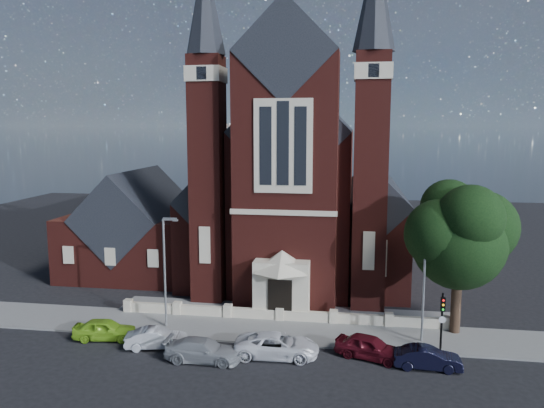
{
  "coord_description": "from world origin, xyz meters",
  "views": [
    {
      "loc": [
        5.23,
        -31.16,
        14.49
      ],
      "look_at": [
        -1.46,
        12.0,
        8.04
      ],
      "focal_mm": 35.0,
      "sensor_mm": 36.0,
      "label": 1
    }
  ],
  "objects_px": {
    "parish_hall": "(137,232)",
    "traffic_signal": "(442,315)",
    "car_navy": "(427,358)",
    "street_lamp_right": "(426,277)",
    "car_dark_red": "(370,347)",
    "church": "(302,188)",
    "car_silver_a": "(156,338)",
    "car_lime_van": "(105,329)",
    "street_lamp_left": "(166,266)",
    "car_silver_b": "(203,350)",
    "street_tree": "(462,238)",
    "car_white_suv": "(277,345)"
  },
  "relations": [
    {
      "from": "car_white_suv",
      "to": "church",
      "type": "bearing_deg",
      "value": -0.7
    },
    {
      "from": "car_silver_a",
      "to": "parish_hall",
      "type": "bearing_deg",
      "value": 13.02
    },
    {
      "from": "street_lamp_right",
      "to": "car_silver_a",
      "type": "xyz_separation_m",
      "value": [
        -17.44,
        -3.59,
        -3.93
      ]
    },
    {
      "from": "street_lamp_right",
      "to": "parish_hall",
      "type": "bearing_deg",
      "value": 151.78
    },
    {
      "from": "car_navy",
      "to": "parish_hall",
      "type": "bearing_deg",
      "value": 56.55
    },
    {
      "from": "street_lamp_right",
      "to": "car_silver_a",
      "type": "relative_size",
      "value": 2.01
    },
    {
      "from": "street_lamp_left",
      "to": "car_lime_van",
      "type": "bearing_deg",
      "value": -141.52
    },
    {
      "from": "car_lime_van",
      "to": "street_lamp_left",
      "type": "bearing_deg",
      "value": -59.6
    },
    {
      "from": "car_dark_red",
      "to": "car_lime_van",
      "type": "bearing_deg",
      "value": 108.85
    },
    {
      "from": "street_lamp_right",
      "to": "car_navy",
      "type": "height_order",
      "value": "street_lamp_right"
    },
    {
      "from": "parish_hall",
      "to": "car_navy",
      "type": "bearing_deg",
      "value": -34.74
    },
    {
      "from": "church",
      "to": "street_lamp_left",
      "type": "xyz_separation_m",
      "value": [
        -7.91,
        -18.94,
        -3.59
      ]
    },
    {
      "from": "street_tree",
      "to": "car_silver_b",
      "type": "relative_size",
      "value": 2.23
    },
    {
      "from": "street_lamp_right",
      "to": "car_dark_red",
      "type": "xyz_separation_m",
      "value": [
        -3.63,
        -3.01,
        -3.86
      ]
    },
    {
      "from": "church",
      "to": "street_lamp_right",
      "type": "distance_m",
      "value": 21.76
    },
    {
      "from": "street_lamp_right",
      "to": "car_silver_b",
      "type": "height_order",
      "value": "street_lamp_right"
    },
    {
      "from": "parish_hall",
      "to": "car_white_suv",
      "type": "relative_size",
      "value": 2.29
    },
    {
      "from": "street_tree",
      "to": "car_white_suv",
      "type": "relative_size",
      "value": 2.01
    },
    {
      "from": "street_tree",
      "to": "street_lamp_left",
      "type": "distance_m",
      "value": 20.71
    },
    {
      "from": "street_lamp_right",
      "to": "car_dark_red",
      "type": "height_order",
      "value": "street_lamp_right"
    },
    {
      "from": "car_silver_a",
      "to": "car_silver_b",
      "type": "distance_m",
      "value": 3.82
    },
    {
      "from": "car_white_suv",
      "to": "car_silver_a",
      "type": "bearing_deg",
      "value": 87.01
    },
    {
      "from": "church",
      "to": "street_lamp_left",
      "type": "height_order",
      "value": "church"
    },
    {
      "from": "car_lime_van",
      "to": "car_navy",
      "type": "distance_m",
      "value": 21.27
    },
    {
      "from": "church",
      "to": "car_silver_a",
      "type": "relative_size",
      "value": 8.66
    },
    {
      "from": "traffic_signal",
      "to": "car_silver_b",
      "type": "distance_m",
      "value": 15.3
    },
    {
      "from": "traffic_signal",
      "to": "car_silver_a",
      "type": "relative_size",
      "value": 0.99
    },
    {
      "from": "street_tree",
      "to": "street_lamp_right",
      "type": "height_order",
      "value": "street_tree"
    },
    {
      "from": "traffic_signal",
      "to": "car_silver_a",
      "type": "distance_m",
      "value": 18.56
    },
    {
      "from": "traffic_signal",
      "to": "church",
      "type": "bearing_deg",
      "value": 118.2
    },
    {
      "from": "parish_hall",
      "to": "traffic_signal",
      "type": "bearing_deg",
      "value": -29.98
    },
    {
      "from": "street_tree",
      "to": "car_silver_b",
      "type": "height_order",
      "value": "street_tree"
    },
    {
      "from": "parish_hall",
      "to": "street_lamp_right",
      "type": "distance_m",
      "value": 29.62
    },
    {
      "from": "parish_hall",
      "to": "traffic_signal",
      "type": "xyz_separation_m",
      "value": [
        27.0,
        -15.57,
        -1.43
      ]
    },
    {
      "from": "traffic_signal",
      "to": "car_dark_red",
      "type": "relative_size",
      "value": 0.92
    },
    {
      "from": "church",
      "to": "street_tree",
      "type": "xyz_separation_m",
      "value": [
        12.6,
        -17.23,
        -1.23
      ]
    },
    {
      "from": "street_tree",
      "to": "street_lamp_right",
      "type": "xyz_separation_m",
      "value": [
        -2.51,
        -1.71,
        -2.36
      ]
    },
    {
      "from": "street_tree",
      "to": "car_dark_red",
      "type": "relative_size",
      "value": 2.46
    },
    {
      "from": "street_tree",
      "to": "street_lamp_left",
      "type": "xyz_separation_m",
      "value": [
        -20.51,
        -1.71,
        -2.36
      ]
    },
    {
      "from": "traffic_signal",
      "to": "car_dark_red",
      "type": "height_order",
      "value": "traffic_signal"
    },
    {
      "from": "car_silver_b",
      "to": "street_lamp_left",
      "type": "bearing_deg",
      "value": 40.83
    },
    {
      "from": "car_dark_red",
      "to": "car_navy",
      "type": "xyz_separation_m",
      "value": [
        3.4,
        -0.92,
        -0.08
      ]
    },
    {
      "from": "street_lamp_left",
      "to": "church",
      "type": "bearing_deg",
      "value": 67.34
    },
    {
      "from": "car_dark_red",
      "to": "car_navy",
      "type": "height_order",
      "value": "car_dark_red"
    },
    {
      "from": "parish_hall",
      "to": "church",
      "type": "bearing_deg",
      "value": 17.16
    },
    {
      "from": "car_silver_a",
      "to": "car_silver_b",
      "type": "relative_size",
      "value": 0.84
    },
    {
      "from": "street_lamp_left",
      "to": "car_dark_red",
      "type": "bearing_deg",
      "value": -11.84
    },
    {
      "from": "street_tree",
      "to": "traffic_signal",
      "type": "distance_m",
      "value": 5.7
    },
    {
      "from": "church",
      "to": "street_tree",
      "type": "relative_size",
      "value": 3.26
    },
    {
      "from": "church",
      "to": "car_silver_a",
      "type": "height_order",
      "value": "church"
    }
  ]
}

